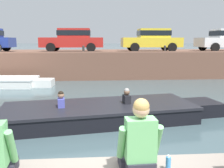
{
  "coord_description": "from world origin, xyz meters",
  "views": [
    {
      "loc": [
        -0.34,
        -3.29,
        2.49
      ],
      "look_at": [
        0.18,
        4.24,
        1.16
      ],
      "focal_mm": 40.0,
      "sensor_mm": 36.0,
      "label": 1
    }
  ],
  "objects": [
    {
      "name": "far_quay_wall",
      "position": [
        0.0,
        15.1,
        0.86
      ],
      "size": [
        60.0,
        6.0,
        1.72
      ],
      "primitive_type": "cube",
      "color": "brown",
      "rests_on": "ground"
    },
    {
      "name": "mooring_bollard_east",
      "position": [
        4.11,
        12.35,
        1.96
      ],
      "size": [
        0.15,
        0.15,
        0.45
      ],
      "color": "#2D2B28",
      "rests_on": "far_quay_wall"
    },
    {
      "name": "mooring_bollard_west",
      "position": [
        -6.06,
        12.35,
        1.96
      ],
      "size": [
        0.15,
        0.15,
        0.45
      ],
      "color": "#2D2B28",
      "rests_on": "far_quay_wall"
    },
    {
      "name": "bottle_drink",
      "position": [
        0.57,
        -0.42,
        0.95
      ],
      "size": [
        0.06,
        0.06,
        0.2
      ],
      "color": "#3F8CCC",
      "rests_on": "near_quay"
    },
    {
      "name": "motorboat_passing",
      "position": [
        0.07,
        4.23,
        0.26
      ],
      "size": [
        7.16,
        2.99,
        1.01
      ],
      "color": "black",
      "rests_on": "ground"
    },
    {
      "name": "ground_plane",
      "position": [
        0.0,
        6.05,
        0.0
      ],
      "size": [
        400.0,
        400.0,
        0.0
      ],
      "primitive_type": "plane",
      "color": "#3D5156"
    },
    {
      "name": "car_centre_yellow",
      "position": [
        3.62,
        13.96,
        2.57
      ],
      "size": [
        4.05,
        1.99,
        1.54
      ],
      "color": "yellow",
      "rests_on": "far_quay_wall"
    },
    {
      "name": "far_wall_coping",
      "position": [
        0.0,
        12.22,
        1.76
      ],
      "size": [
        60.0,
        0.24,
        0.08
      ],
      "primitive_type": "cube",
      "color": "brown",
      "rests_on": "far_quay_wall"
    },
    {
      "name": "person_seated_right",
      "position": [
        0.19,
        -0.46,
        1.23
      ],
      "size": [
        0.54,
        0.54,
        0.96
      ],
      "color": "#282833",
      "rests_on": "near_quay"
    },
    {
      "name": "car_left_inner_red",
      "position": [
        -1.78,
        13.96,
        2.57
      ],
      "size": [
        4.2,
        1.97,
        1.54
      ],
      "color": "#B2231E",
      "rests_on": "far_quay_wall"
    },
    {
      "name": "mooring_bollard_mid",
      "position": [
        -1.02,
        12.35,
        1.96
      ],
      "size": [
        0.15,
        0.15,
        0.45
      ],
      "color": "#2D2B28",
      "rests_on": "far_quay_wall"
    }
  ]
}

